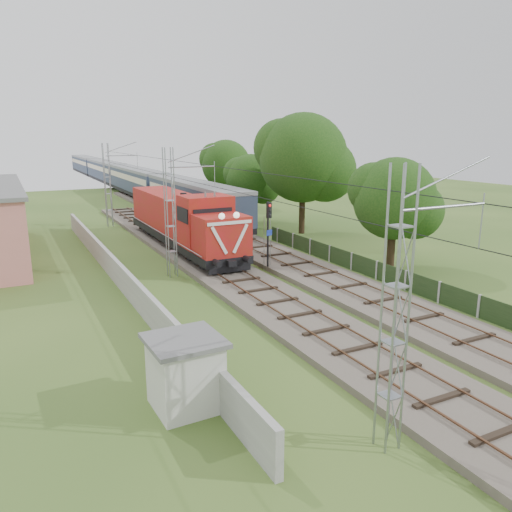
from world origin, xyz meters
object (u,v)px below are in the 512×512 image
signal_post (269,224)px  relay_hut (185,373)px  locomotive (182,220)px  coach_rake (120,175)px

signal_post → relay_hut: signal_post is taller
signal_post → locomotive: bearing=109.3°
coach_rake → locomotive: bearing=-96.2°
coach_rake → relay_hut: size_ratio=38.48×
locomotive → signal_post: bearing=-70.7°
locomotive → signal_post: 9.03m
locomotive → coach_rake: bearing=83.8°
coach_rake → relay_hut: (-12.40, -68.40, -1.35)m
locomotive → signal_post: locomotive is taller
coach_rake → relay_hut: 69.53m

